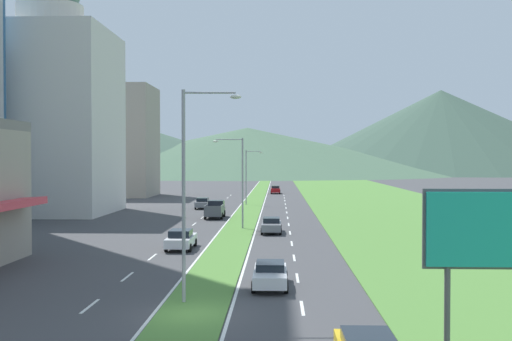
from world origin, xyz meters
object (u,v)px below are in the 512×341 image
object	(u,v)px
street_lamp_mid	(239,176)
car_3	(276,190)
street_lamp_far	(248,173)
car_0	(271,225)
street_lamp_near	(189,182)
billboard_roadside	(500,237)
pickup_truck_0	(215,210)
car_5	(270,274)
car_1	(181,239)
car_6	(203,203)

from	to	relation	value
street_lamp_mid	car_3	size ratio (longest dim) A/B	2.06
street_lamp_mid	street_lamp_far	distance (m)	31.01
car_0	street_lamp_mid	bearing A→B (deg)	-133.88
street_lamp_near	car_0	world-z (taller)	street_lamp_near
street_lamp_mid	car_3	xyz separation A→B (m)	(3.42, 60.02, -4.50)
billboard_roadside	pickup_truck_0	distance (m)	53.41
street_lamp_mid	car_5	world-z (taller)	street_lamp_mid
billboard_roadside	car_0	xyz separation A→B (m)	(-7.90, 37.07, -3.78)
street_lamp_mid	pickup_truck_0	xyz separation A→B (m)	(-3.59, 10.98, -4.31)
car_5	pickup_truck_0	world-z (taller)	pickup_truck_0
billboard_roadside	car_5	xyz separation A→B (m)	(-7.70, 13.05, -3.81)
car_1	street_lamp_far	bearing A→B (deg)	-3.88
billboard_roadside	car_1	distance (m)	30.70
car_5	pickup_truck_0	bearing A→B (deg)	-169.51
car_1	car_3	size ratio (longest dim) A/B	1.06
car_1	car_6	bearing A→B (deg)	4.59
street_lamp_far	pickup_truck_0	distance (m)	20.59
street_lamp_near	street_lamp_far	world-z (taller)	street_lamp_near
car_6	street_lamp_near	bearing A→B (deg)	-173.48
car_0	billboard_roadside	bearing A→B (deg)	12.03
billboard_roadside	car_1	bearing A→B (deg)	119.20
car_3	car_6	xyz separation A→B (m)	(-10.12, -36.23, -0.01)
street_lamp_mid	street_lamp_far	world-z (taller)	street_lamp_mid
pickup_truck_0	car_6	bearing A→B (deg)	13.63
car_3	car_1	bearing A→B (deg)	-5.52
street_lamp_far	billboard_roadside	size ratio (longest dim) A/B	1.36
street_lamp_mid	car_6	distance (m)	25.12
street_lamp_mid	car_6	size ratio (longest dim) A/B	2.08
street_lamp_far	car_0	xyz separation A→B (m)	(3.94, -34.15, -4.06)
street_lamp_mid	car_5	bearing A→B (deg)	-82.72
car_0	pickup_truck_0	distance (m)	15.71
street_lamp_far	car_6	world-z (taller)	street_lamp_far
street_lamp_far	street_lamp_mid	bearing A→B (deg)	-88.78
pickup_truck_0	street_lamp_near	bearing A→B (deg)	-175.70
car_0	car_5	world-z (taller)	car_0
car_3	car_5	xyz separation A→B (m)	(0.05, -87.19, -0.07)
car_3	street_lamp_near	bearing A→B (deg)	-2.43
street_lamp_near	car_3	bearing A→B (deg)	87.57
car_0	car_3	distance (m)	63.17
street_lamp_near	car_6	world-z (taller)	street_lamp_near
street_lamp_far	billboard_roadside	xyz separation A→B (m)	(11.84, -71.22, -0.28)
car_1	car_3	xyz separation A→B (m)	(7.11, 73.64, 0.01)
street_lamp_far	car_5	xyz separation A→B (m)	(4.13, -58.17, -4.09)
car_5	car_6	world-z (taller)	car_6
street_lamp_mid	billboard_roadside	distance (m)	41.75
street_lamp_near	billboard_roadside	distance (m)	14.93
street_lamp_mid	car_6	world-z (taller)	street_lamp_mid
car_0	car_6	distance (m)	28.73
street_lamp_mid	street_lamp_far	xyz separation A→B (m)	(-0.66, 31.00, -0.48)
street_lamp_near	street_lamp_far	bearing A→B (deg)	90.21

